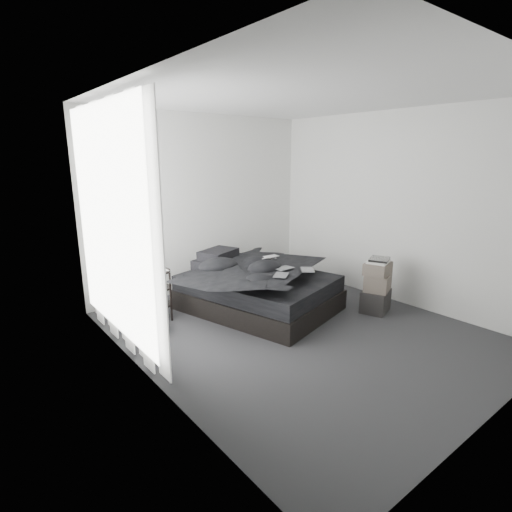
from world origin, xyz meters
TOP-DOWN VIEW (x-y plane):
  - floor at (0.00, 0.00)m, footprint 3.60×4.20m
  - ceiling at (0.00, 0.00)m, footprint 3.60×4.20m
  - wall_back at (0.00, 2.10)m, footprint 3.60×0.01m
  - wall_left at (-1.80, 0.00)m, footprint 0.01×4.20m
  - wall_right at (1.80, 0.00)m, footprint 0.01×4.20m
  - window_left at (-1.78, 0.90)m, footprint 0.02×2.00m
  - curtain_left at (-1.73, 0.90)m, footprint 0.06×2.12m
  - bed at (0.08, 0.85)m, footprint 1.88×2.20m
  - mattress at (0.08, 0.85)m, footprint 1.81×2.13m
  - duvet at (0.09, 0.80)m, footprint 1.77×1.92m
  - pillow_lower at (-0.16, 1.55)m, footprint 0.65×0.52m
  - pillow_upper at (-0.09, 1.54)m, footprint 0.63×0.53m
  - laptop at (0.40, 0.98)m, footprint 0.31×0.21m
  - comic_a at (-0.01, 0.30)m, footprint 0.28×0.27m
  - comic_b at (0.22, 0.50)m, footprint 0.25×0.17m
  - comic_c at (0.40, 0.27)m, footprint 0.27×0.28m
  - side_stand at (-1.13, 1.35)m, footprint 0.39×0.39m
  - papers at (-1.12, 1.33)m, footprint 0.24×0.18m
  - floor_books at (-1.29, 1.02)m, footprint 0.15×0.21m
  - box_lower at (1.23, -0.19)m, footprint 0.47×0.42m
  - box_mid at (1.24, -0.19)m, footprint 0.45×0.41m
  - box_upper at (1.22, -0.19)m, footprint 0.41×0.37m
  - art_book_white at (1.23, -0.19)m, footprint 0.36×0.32m
  - art_book_snake at (1.24, -0.19)m, footprint 0.36×0.33m

SIDE VIEW (x-z plane):
  - floor at x=0.00m, z-range -0.01..0.01m
  - floor_books at x=-1.29m, z-range 0.00..0.14m
  - bed at x=0.08m, z-range 0.00..0.26m
  - box_lower at x=1.23m, z-range 0.00..0.29m
  - side_stand at x=-1.13m, z-range 0.00..0.62m
  - mattress at x=0.08m, z-range 0.26..0.46m
  - box_mid at x=1.24m, z-range 0.29..0.51m
  - pillow_lower at x=-0.16m, z-range 0.46..0.59m
  - duvet at x=0.09m, z-range 0.46..0.68m
  - box_upper at x=1.22m, z-range 0.51..0.67m
  - papers at x=-1.12m, z-range 0.62..0.63m
  - pillow_upper at x=-0.09m, z-range 0.59..0.71m
  - art_book_white at x=1.23m, z-range 0.67..0.70m
  - comic_a at x=-0.01m, z-range 0.68..0.69m
  - comic_b at x=0.22m, z-range 0.69..0.69m
  - laptop at x=0.40m, z-range 0.68..0.70m
  - comic_c at x=0.40m, z-range 0.69..0.70m
  - art_book_snake at x=1.24m, z-range 0.70..0.72m
  - curtain_left at x=-1.73m, z-range 0.04..2.52m
  - wall_back at x=0.00m, z-range 0.00..2.60m
  - wall_left at x=-1.80m, z-range 0.00..2.60m
  - wall_right at x=1.80m, z-range 0.00..2.60m
  - window_left at x=-1.78m, z-range 0.20..2.50m
  - ceiling at x=0.00m, z-range 2.60..2.60m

